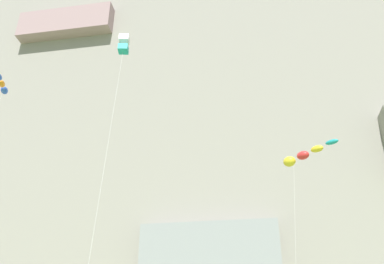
% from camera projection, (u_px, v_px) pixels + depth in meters
% --- Properties ---
extents(cliff_face, '(180.00, 34.09, 77.66)m').
position_uv_depth(cliff_face, '(218.00, 128.00, 73.57)').
color(cliff_face, gray).
rests_on(cliff_face, ground).
extents(kite_windsock_upper_left, '(2.01, 4.27, 25.96)m').
position_uv_depth(kite_windsock_upper_left, '(2.00, 85.00, 38.56)').
color(kite_windsock_upper_left, blue).
rests_on(kite_windsock_upper_left, ground).
extents(kite_windsock_high_right, '(6.00, 4.46, 20.57)m').
position_uv_depth(kite_windsock_high_right, '(302.00, 156.00, 39.14)').
color(kite_windsock_high_right, yellow).
rests_on(kite_windsock_high_right, ground).
extents(kite_box_far_right, '(1.51, 5.81, 25.70)m').
position_uv_depth(kite_box_far_right, '(124.00, 45.00, 32.51)').
color(kite_box_far_right, white).
rests_on(kite_box_far_right, ground).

